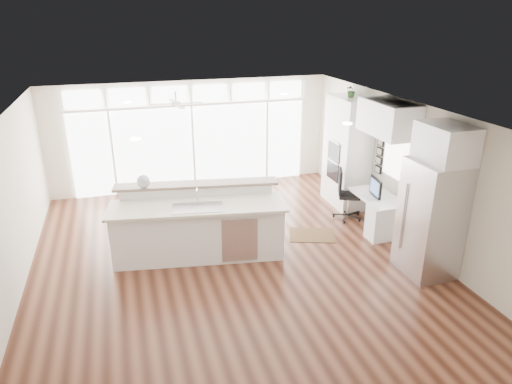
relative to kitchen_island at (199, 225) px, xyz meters
name	(u,v)px	position (x,y,z in m)	size (l,w,h in m)	color
floor	(232,260)	(0.54, -0.31, -0.64)	(7.00, 8.00, 0.02)	#3E1E13
ceiling	(229,113)	(0.54, -0.31, 2.07)	(7.00, 8.00, 0.02)	white
wall_back	(192,135)	(0.54, 3.69, 0.72)	(7.00, 0.04, 2.70)	beige
wall_front	(332,339)	(0.54, -4.31, 0.72)	(7.00, 0.04, 2.70)	beige
wall_left	(7,215)	(-2.96, -0.31, 0.72)	(0.04, 8.00, 2.70)	beige
wall_right	(406,172)	(4.04, -0.31, 0.72)	(0.04, 8.00, 2.70)	beige
glass_wall	(193,147)	(0.54, 3.63, 0.42)	(5.80, 0.06, 2.08)	white
transom_row	(190,94)	(0.54, 3.63, 1.75)	(5.90, 0.06, 0.40)	white
desk_window	(397,157)	(4.00, -0.01, 0.92)	(0.04, 0.85, 0.85)	white
ceiling_fan	(176,99)	(0.04, 2.49, 1.85)	(1.16, 1.16, 0.32)	white
recessed_lights	(226,112)	(0.54, -0.11, 2.05)	(3.40, 3.00, 0.02)	beige
oven_cabinet	(347,152)	(3.71, 1.49, 0.62)	(0.64, 1.20, 2.50)	white
desk_nook	(376,213)	(3.67, -0.01, -0.25)	(0.72, 1.30, 0.76)	white
upper_cabinets	(388,118)	(3.71, -0.01, 1.72)	(0.64, 1.30, 0.64)	white
refrigerator	(431,219)	(3.65, -1.66, 0.37)	(0.76, 0.90, 2.00)	silver
fridge_cabinet	(446,143)	(3.71, -1.66, 1.67)	(0.64, 0.90, 0.60)	white
framed_photos	(379,156)	(4.00, 0.61, 0.77)	(0.06, 0.22, 0.80)	black
kitchen_island	(199,225)	(0.00, 0.00, 0.00)	(3.16, 1.19, 1.25)	white
rug	(312,235)	(2.33, 0.16, -0.62)	(0.91, 0.66, 0.01)	#352111
office_chair	(349,195)	(3.41, 0.71, -0.08)	(0.57, 0.53, 1.10)	black
fishbowl	(143,181)	(-0.87, 0.55, 0.75)	(0.24, 0.24, 0.24)	silver
monitor	(376,187)	(3.59, -0.01, 0.34)	(0.08, 0.50, 0.41)	black
keyboard	(367,197)	(3.42, -0.01, 0.14)	(0.11, 0.30, 0.01)	silver
potted_plant	(352,92)	(3.71, 1.49, 1.99)	(0.26, 0.29, 0.23)	#315C27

